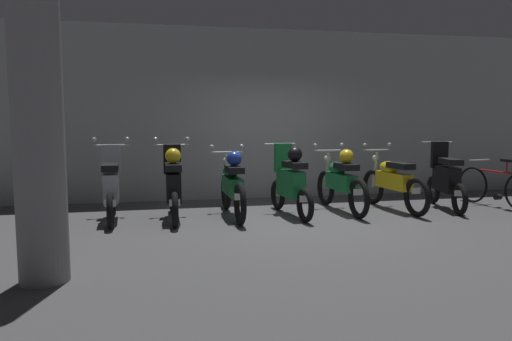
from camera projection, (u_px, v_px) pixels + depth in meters
The scene contains 11 objects.
ground_plane at pixel (299, 221), 7.58m from camera, with size 80.00×80.00×0.00m, color #4C4C4F.
back_wall at pixel (264, 115), 9.84m from camera, with size 16.00×0.30×3.34m, color #9EA0A3.
motorbike_slot_0 at pixel (111, 187), 7.63m from camera, with size 0.59×1.68×1.29m.
motorbike_slot_1 at pixel (173, 184), 7.68m from camera, with size 0.59×1.68×1.29m.
motorbike_slot_2 at pixel (232, 184), 7.91m from camera, with size 0.59×1.95×1.15m.
motorbike_slot_3 at pixel (290, 181), 8.01m from camera, with size 0.56×1.68×1.18m.
motorbike_slot_4 at pixel (341, 181), 8.37m from camera, with size 0.59×1.95×1.15m.
motorbike_slot_5 at pixel (393, 182), 8.52m from camera, with size 0.59×1.95×1.15m.
motorbike_slot_6 at pixel (445, 179), 8.63m from camera, with size 0.57×1.67×1.18m.
bicycle at pixel (496, 187), 8.81m from camera, with size 0.51×1.71×0.89m.
support_pillar at pixel (37, 110), 4.62m from camera, with size 0.47×0.47×3.34m, color gray.
Camera 1 is at (-2.18, -7.16, 1.59)m, focal length 34.27 mm.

